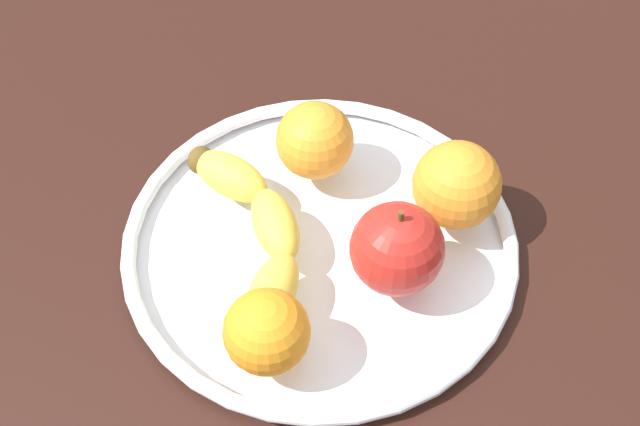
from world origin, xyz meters
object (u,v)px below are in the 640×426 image
object	(u,v)px
banana	(256,226)
orange_front_left	(315,140)
apple	(397,249)
fruit_bowl	(320,243)
orange_front_right	(267,332)
orange_back_left	(457,185)

from	to	relation	value
banana	orange_front_left	size ratio (longest dim) A/B	3.04
apple	orange_front_left	world-z (taller)	apple
apple	orange_front_left	size ratio (longest dim) A/B	1.22
banana	fruit_bowl	bearing A→B (deg)	-105.95
fruit_bowl	orange_front_left	size ratio (longest dim) A/B	4.90
fruit_bowl	banana	size ratio (longest dim) A/B	1.61
apple	orange_front_left	distance (cm)	12.57
banana	orange_front_right	size ratio (longest dim) A/B	3.19
fruit_bowl	orange_front_right	world-z (taller)	orange_front_right
banana	orange_back_left	distance (cm)	15.77
banana	orange_front_left	bearing A→B (deg)	-49.31
orange_back_left	orange_front_left	bearing A→B (deg)	44.87
fruit_bowl	banana	distance (cm)	5.56
orange_front_right	fruit_bowl	bearing A→B (deg)	-40.25
apple	orange_front_right	size ratio (longest dim) A/B	1.28
orange_front_left	fruit_bowl	bearing A→B (deg)	162.49
banana	orange_front_left	distance (cm)	8.91
fruit_bowl	orange_front_right	size ratio (longest dim) A/B	5.13
banana	apple	distance (cm)	11.24
apple	orange_front_right	bearing A→B (deg)	104.91
fruit_bowl	banana	bearing A→B (deg)	71.71
orange_back_left	orange_front_left	world-z (taller)	orange_back_left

